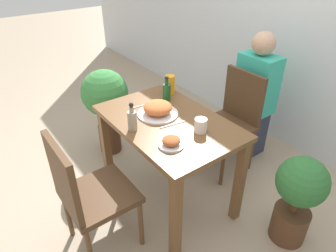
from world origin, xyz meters
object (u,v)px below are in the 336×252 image
at_px(juice_glass, 170,85).
at_px(potted_plant_left, 105,99).
at_px(chair_far, 232,117).
at_px(sauce_bottle, 132,120).
at_px(person_figure, 255,97).
at_px(potted_plant_right, 298,195).
at_px(chair_near, 86,192).
at_px(food_plate, 158,109).
at_px(drink_cup, 201,125).
at_px(side_plate, 171,142).
at_px(condiment_bottle, 167,91).

relative_size(juice_glass, potted_plant_left, 0.18).
relative_size(chair_far, sauce_bottle, 4.46).
bearing_deg(sauce_bottle, juice_glass, 119.35).
distance_m(potted_plant_left, person_figure, 1.36).
xyz_separation_m(potted_plant_right, person_figure, (-0.88, 0.59, 0.18)).
height_order(chair_far, potted_plant_right, chair_far).
distance_m(potted_plant_left, potted_plant_right, 1.76).
bearing_deg(sauce_bottle, chair_near, -75.49).
relative_size(chair_near, potted_plant_right, 1.31).
bearing_deg(potted_plant_left, chair_far, 42.90).
bearing_deg(food_plate, drink_cup, 15.19).
xyz_separation_m(chair_far, sauce_bottle, (-0.01, -0.97, 0.32)).
xyz_separation_m(drink_cup, potted_plant_right, (0.56, 0.37, -0.39)).
bearing_deg(side_plate, chair_far, 108.13).
relative_size(chair_near, drink_cup, 9.50).
relative_size(chair_far, condiment_bottle, 4.46).
height_order(chair_far, person_figure, person_figure).
xyz_separation_m(juice_glass, potted_plant_left, (-0.54, -0.33, -0.25)).
bearing_deg(person_figure, chair_near, -85.35).
height_order(potted_plant_right, person_figure, person_figure).
bearing_deg(potted_plant_left, juice_glass, 31.76).
bearing_deg(potted_plant_right, food_plate, -153.07).
distance_m(juice_glass, potted_plant_left, 0.68).
distance_m(condiment_bottle, potted_plant_right, 1.17).
height_order(condiment_bottle, person_figure, person_figure).
bearing_deg(drink_cup, chair_far, 113.45).
height_order(food_plate, side_plate, food_plate).
bearing_deg(juice_glass, sauce_bottle, -60.65).
relative_size(food_plate, potted_plant_left, 0.35).
bearing_deg(side_plate, condiment_bottle, 146.21).
distance_m(drink_cup, condiment_bottle, 0.50).
bearing_deg(drink_cup, juice_glass, 162.12).
relative_size(juice_glass, person_figure, 0.13).
distance_m(chair_far, sauce_bottle, 1.02).
xyz_separation_m(drink_cup, person_figure, (-0.31, 0.96, -0.20)).
height_order(drink_cup, sauce_bottle, sauce_bottle).
bearing_deg(juice_glass, potted_plant_right, 9.04).
bearing_deg(food_plate, juice_glass, 129.38).
relative_size(chair_far, potted_plant_right, 1.31).
height_order(chair_near, potted_plant_right, chair_near).
relative_size(juice_glass, sauce_bottle, 0.75).
relative_size(sauce_bottle, person_figure, 0.17).
relative_size(drink_cup, sauce_bottle, 0.47).
bearing_deg(sauce_bottle, potted_plant_left, 166.84).
xyz_separation_m(juice_glass, sauce_bottle, (0.30, -0.53, 0.00)).
height_order(juice_glass, potted_plant_left, juice_glass).
height_order(food_plate, condiment_bottle, condiment_bottle).
bearing_deg(side_plate, drink_cup, 93.11).
relative_size(side_plate, condiment_bottle, 0.80).
xyz_separation_m(chair_far, drink_cup, (0.27, -0.63, 0.29)).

